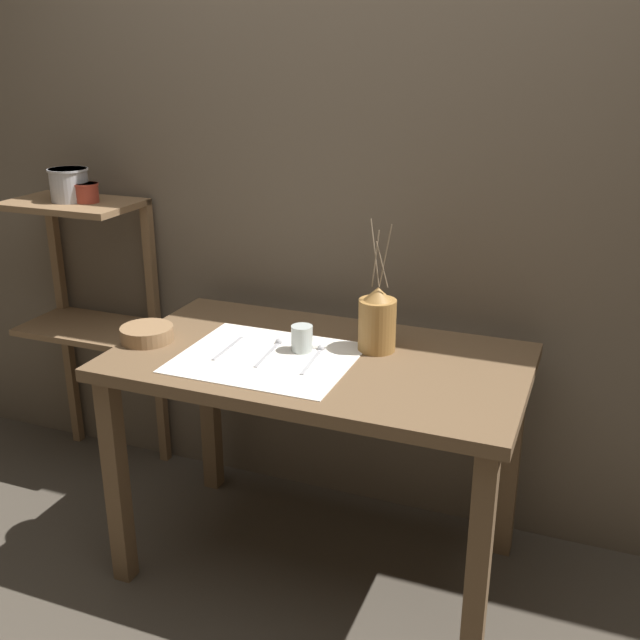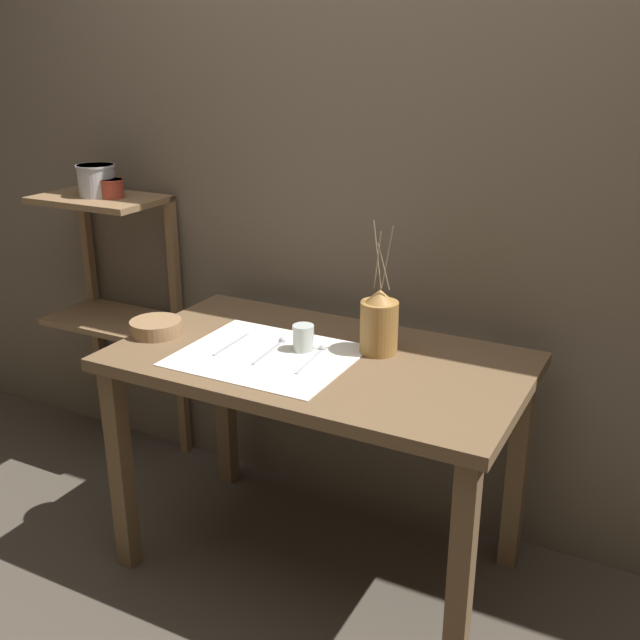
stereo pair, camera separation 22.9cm
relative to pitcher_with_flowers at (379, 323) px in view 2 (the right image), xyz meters
The scene contains 13 objects.
ground_plane 0.90m from the pitcher_with_flowers, 143.20° to the right, with size 12.00×12.00×0.00m, color #473F35.
stone_wall_back 0.51m from the pitcher_with_flowers, 112.95° to the left, with size 7.00×0.06×2.40m.
wooden_table 0.28m from the pitcher_with_flowers, 143.20° to the right, with size 1.28×0.73×0.78m.
wooden_shelf_unit 1.28m from the pitcher_with_flowers, behind, with size 0.50×0.32×1.14m.
linen_cloth 0.36m from the pitcher_with_flowers, 147.38° to the right, with size 0.53×0.45×0.00m.
pitcher_with_flowers is the anchor object (origin of this frame).
wooden_bowl 0.75m from the pitcher_with_flowers, 164.60° to the right, with size 0.17×0.17×0.05m.
glass_tumbler_near 0.24m from the pitcher_with_flowers, 154.87° to the right, with size 0.07×0.07×0.08m.
knife_center 0.48m from the pitcher_with_flowers, 158.79° to the right, with size 0.02×0.21×0.00m.
spoon_inner 0.34m from the pitcher_with_flowers, 159.76° to the right, with size 0.03×0.22×0.02m.
spoon_outer 0.21m from the pitcher_with_flowers, 144.29° to the right, with size 0.04×0.22×0.02m.
metal_pot_large 1.31m from the pitcher_with_flowers, behind, with size 0.15×0.15×0.12m.
metal_pot_small 1.23m from the pitcher_with_flowers, behind, with size 0.09×0.09×0.07m.
Camera 2 is at (1.00, -1.91, 1.69)m, focal length 42.00 mm.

